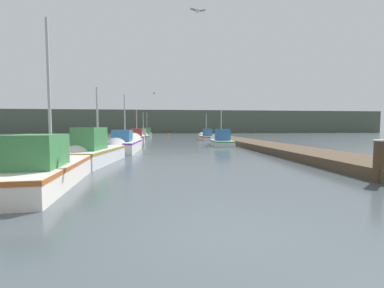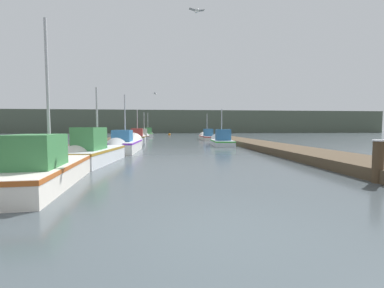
{
  "view_description": "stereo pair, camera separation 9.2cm",
  "coord_description": "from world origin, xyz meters",
  "px_view_note": "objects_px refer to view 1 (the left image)",
  "views": [
    {
      "loc": [
        -0.96,
        -3.37,
        1.56
      ],
      "look_at": [
        0.56,
        11.89,
        0.55
      ],
      "focal_mm": 24.0,
      "sensor_mm": 36.0,
      "label": 1
    },
    {
      "loc": [
        -0.87,
        -3.38,
        1.56
      ],
      "look_at": [
        0.56,
        11.89,
        0.55
      ],
      "focal_mm": 24.0,
      "sensor_mm": 36.0,
      "label": 2
    }
  ],
  "objects_px": {
    "fishing_boat_7": "(147,134)",
    "mooring_piling_1": "(119,139)",
    "fishing_boat_1": "(99,151)",
    "seagull_lead": "(154,94)",
    "fishing_boat_5": "(206,137)",
    "mooring_piling_0": "(379,161)",
    "fishing_boat_3": "(221,141)",
    "fishing_boat_2": "(126,144)",
    "channel_buoy": "(168,135)",
    "fishing_boat_4": "(137,138)",
    "fishing_boat_0": "(54,167)",
    "fishing_boat_6": "(143,136)",
    "seagull_1": "(198,11)"
  },
  "relations": [
    {
      "from": "fishing_boat_7",
      "to": "mooring_piling_1",
      "type": "xyz_separation_m",
      "value": [
        -0.93,
        -19.25,
        0.02
      ]
    },
    {
      "from": "fishing_boat_1",
      "to": "seagull_lead",
      "type": "xyz_separation_m",
      "value": [
        2.14,
        7.72,
        3.59
      ]
    },
    {
      "from": "fishing_boat_5",
      "to": "fishing_boat_7",
      "type": "xyz_separation_m",
      "value": [
        -7.94,
        10.09,
        0.1
      ]
    },
    {
      "from": "seagull_lead",
      "to": "mooring_piling_0",
      "type": "bearing_deg",
      "value": -155.37
    },
    {
      "from": "fishing_boat_3",
      "to": "fishing_boat_5",
      "type": "xyz_separation_m",
      "value": [
        0.13,
        9.37,
        0.01
      ]
    },
    {
      "from": "fishing_boat_2",
      "to": "channel_buoy",
      "type": "bearing_deg",
      "value": 85.35
    },
    {
      "from": "fishing_boat_4",
      "to": "mooring_piling_0",
      "type": "relative_size",
      "value": 3.88
    },
    {
      "from": "fishing_boat_0",
      "to": "fishing_boat_6",
      "type": "relative_size",
      "value": 1.16
    },
    {
      "from": "fishing_boat_3",
      "to": "mooring_piling_1",
      "type": "height_order",
      "value": "fishing_boat_3"
    },
    {
      "from": "fishing_boat_5",
      "to": "fishing_boat_6",
      "type": "distance_m",
      "value": 9.3
    },
    {
      "from": "fishing_boat_1",
      "to": "fishing_boat_6",
      "type": "bearing_deg",
      "value": 96.27
    },
    {
      "from": "fishing_boat_5",
      "to": "fishing_boat_6",
      "type": "relative_size",
      "value": 1.2
    },
    {
      "from": "seagull_1",
      "to": "fishing_boat_6",
      "type": "bearing_deg",
      "value": -89.07
    },
    {
      "from": "fishing_boat_2",
      "to": "seagull_lead",
      "type": "height_order",
      "value": "seagull_lead"
    },
    {
      "from": "fishing_boat_7",
      "to": "mooring_piling_0",
      "type": "bearing_deg",
      "value": -80.9
    },
    {
      "from": "mooring_piling_1",
      "to": "channel_buoy",
      "type": "relative_size",
      "value": 1.01
    },
    {
      "from": "fishing_boat_2",
      "to": "fishing_boat_5",
      "type": "height_order",
      "value": "fishing_boat_2"
    },
    {
      "from": "fishing_boat_6",
      "to": "channel_buoy",
      "type": "relative_size",
      "value": 4.7
    },
    {
      "from": "fishing_boat_1",
      "to": "fishing_boat_2",
      "type": "height_order",
      "value": "fishing_boat_2"
    },
    {
      "from": "fishing_boat_7",
      "to": "seagull_1",
      "type": "xyz_separation_m",
      "value": [
        4.24,
        -32.12,
        5.18
      ]
    },
    {
      "from": "channel_buoy",
      "to": "seagull_1",
      "type": "relative_size",
      "value": 1.81
    },
    {
      "from": "fishing_boat_2",
      "to": "mooring_piling_0",
      "type": "xyz_separation_m",
      "value": [
        8.59,
        -10.84,
        0.18
      ]
    },
    {
      "from": "fishing_boat_7",
      "to": "channel_buoy",
      "type": "relative_size",
      "value": 5.33
    },
    {
      "from": "fishing_boat_3",
      "to": "seagull_1",
      "type": "distance_m",
      "value": 14.18
    },
    {
      "from": "fishing_boat_2",
      "to": "fishing_boat_7",
      "type": "relative_size",
      "value": 1.12
    },
    {
      "from": "fishing_boat_3",
      "to": "fishing_boat_5",
      "type": "relative_size",
      "value": 0.83
    },
    {
      "from": "fishing_boat_3",
      "to": "mooring_piling_1",
      "type": "relative_size",
      "value": 4.6
    },
    {
      "from": "fishing_boat_0",
      "to": "channel_buoy",
      "type": "bearing_deg",
      "value": 80.52
    },
    {
      "from": "fishing_boat_1",
      "to": "mooring_piling_1",
      "type": "height_order",
      "value": "fishing_boat_1"
    },
    {
      "from": "fishing_boat_6",
      "to": "mooring_piling_0",
      "type": "bearing_deg",
      "value": -77.19
    },
    {
      "from": "fishing_boat_4",
      "to": "channel_buoy",
      "type": "xyz_separation_m",
      "value": [
        3.36,
        22.77,
        -0.34
      ]
    },
    {
      "from": "fishing_boat_0",
      "to": "fishing_boat_4",
      "type": "xyz_separation_m",
      "value": [
        0.19,
        18.87,
        0.05
      ]
    },
    {
      "from": "mooring_piling_0",
      "to": "fishing_boat_5",
      "type": "bearing_deg",
      "value": 92.53
    },
    {
      "from": "fishing_boat_3",
      "to": "channel_buoy",
      "type": "bearing_deg",
      "value": 102.41
    },
    {
      "from": "fishing_boat_5",
      "to": "seagull_lead",
      "type": "relative_size",
      "value": 10.34
    },
    {
      "from": "fishing_boat_6",
      "to": "channel_buoy",
      "type": "xyz_separation_m",
      "value": [
        3.56,
        13.19,
        -0.23
      ]
    },
    {
      "from": "mooring_piling_0",
      "to": "fishing_boat_4",
      "type": "bearing_deg",
      "value": 114.18
    },
    {
      "from": "seagull_lead",
      "to": "fishing_boat_2",
      "type": "bearing_deg",
      "value": 137.22
    },
    {
      "from": "fishing_boat_1",
      "to": "seagull_lead",
      "type": "relative_size",
      "value": 9.53
    },
    {
      "from": "fishing_boat_0",
      "to": "channel_buoy",
      "type": "distance_m",
      "value": 41.8
    },
    {
      "from": "channel_buoy",
      "to": "seagull_lead",
      "type": "xyz_separation_m",
      "value": [
        -1.24,
        -29.65,
        3.92
      ]
    },
    {
      "from": "fishing_boat_5",
      "to": "fishing_boat_7",
      "type": "height_order",
      "value": "fishing_boat_7"
    },
    {
      "from": "fishing_boat_4",
      "to": "channel_buoy",
      "type": "bearing_deg",
      "value": 77.77
    },
    {
      "from": "fishing_boat_1",
      "to": "fishing_boat_0",
      "type": "bearing_deg",
      "value": -86.34
    },
    {
      "from": "fishing_boat_6",
      "to": "seagull_1",
      "type": "distance_m",
      "value": 27.6
    },
    {
      "from": "fishing_boat_0",
      "to": "fishing_boat_6",
      "type": "xyz_separation_m",
      "value": [
        -0.02,
        28.46,
        -0.06
      ]
    },
    {
      "from": "fishing_boat_0",
      "to": "channel_buoy",
      "type": "height_order",
      "value": "fishing_boat_0"
    },
    {
      "from": "fishing_boat_3",
      "to": "mooring_piling_0",
      "type": "distance_m",
      "value": 15.43
    },
    {
      "from": "fishing_boat_4",
      "to": "seagull_1",
      "type": "bearing_deg",
      "value": -80.3
    },
    {
      "from": "fishing_boat_5",
      "to": "fishing_boat_6",
      "type": "xyz_separation_m",
      "value": [
        -8.03,
        4.7,
        -0.02
      ]
    }
  ]
}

